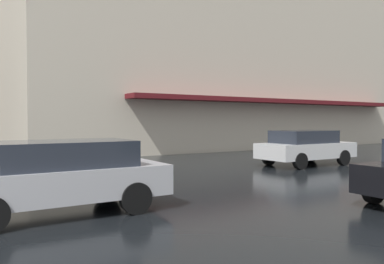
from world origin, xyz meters
The scene contains 3 objects.
haussmann_block_corner centered at (21.22, -19.27, 9.18)m, with size 18.66×29.56×18.75m.
car_white centered at (5.50, -13.89, 0.76)m, with size 1.85×4.10×1.41m.
car_silver centered at (2.50, -3.66, 0.76)m, with size 1.85×4.10×1.41m.
Camera 1 is at (-5.05, -1.99, 1.80)m, focal length 35.35 mm.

